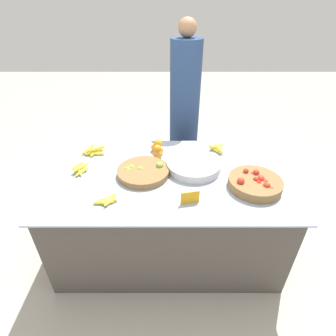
{
  "coord_description": "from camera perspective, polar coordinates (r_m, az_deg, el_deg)",
  "views": [
    {
      "loc": [
        0.0,
        -1.56,
        1.76
      ],
      "look_at": [
        0.0,
        0.0,
        0.74
      ],
      "focal_mm": 28.0,
      "sensor_mm": 36.0,
      "label": 1
    }
  ],
  "objects": [
    {
      "name": "lime_bowl",
      "position": [
        1.88,
        -5.52,
        -0.74
      ],
      "size": [
        0.37,
        0.37,
        0.08
      ],
      "color": "olive",
      "rests_on": "market_table"
    },
    {
      "name": "market_table",
      "position": [
        2.11,
        -0.0,
        -8.95
      ],
      "size": [
        1.67,
        1.03,
        0.69
      ],
      "color": "#4C4742",
      "rests_on": "ground_plane"
    },
    {
      "name": "orange_pile",
      "position": [
        2.1,
        -2.29,
        4.12
      ],
      "size": [
        0.1,
        0.18,
        0.11
      ],
      "color": "orange",
      "rests_on": "market_table"
    },
    {
      "name": "price_sign",
      "position": [
        1.62,
        4.8,
        -6.44
      ],
      "size": [
        0.12,
        0.03,
        0.09
      ],
      "rotation": [
        0.0,
        0.0,
        0.2
      ],
      "color": "orange",
      "rests_on": "market_table"
    },
    {
      "name": "banana_bunch_middle_left",
      "position": [
        2.22,
        10.72,
        4.35
      ],
      "size": [
        0.15,
        0.2,
        0.05
      ],
      "color": "yellow",
      "rests_on": "market_table"
    },
    {
      "name": "vendor_person",
      "position": [
        2.67,
        3.59,
        11.16
      ],
      "size": [
        0.29,
        0.29,
        1.62
      ],
      "color": "navy",
      "rests_on": "ground_plane"
    },
    {
      "name": "banana_bunch_front_right",
      "position": [
        2.21,
        -15.89,
        3.6
      ],
      "size": [
        0.2,
        0.16,
        0.06
      ],
      "color": "yellow",
      "rests_on": "market_table"
    },
    {
      "name": "metal_bowl",
      "position": [
        1.94,
        5.57,
        0.59
      ],
      "size": [
        0.4,
        0.4,
        0.06
      ],
      "color": "#B7B7BF",
      "rests_on": "market_table"
    },
    {
      "name": "tomato_basket",
      "position": [
        1.84,
        18.42,
        -3.16
      ],
      "size": [
        0.35,
        0.35,
        0.1
      ],
      "color": "olive",
      "rests_on": "market_table"
    },
    {
      "name": "banana_bunch_middle_right",
      "position": [
        1.68,
        -12.93,
        -6.79
      ],
      "size": [
        0.15,
        0.13,
        0.03
      ],
      "color": "yellow",
      "rests_on": "market_table"
    },
    {
      "name": "banana_bunch_back_center",
      "position": [
        2.02,
        -18.56,
        0.01
      ],
      "size": [
        0.12,
        0.19,
        0.06
      ],
      "color": "yellow",
      "rests_on": "market_table"
    },
    {
      "name": "ground_plane",
      "position": [
        2.35,
        -0.0,
        -15.15
      ],
      "size": [
        12.0,
        12.0,
        0.0
      ],
      "primitive_type": "plane",
      "color": "#ADA599"
    }
  ]
}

